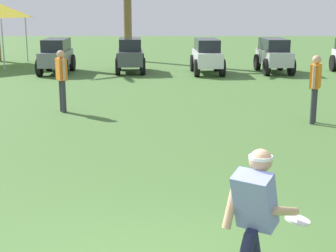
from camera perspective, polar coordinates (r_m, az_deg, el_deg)
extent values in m
cube|color=#7A84C6|center=(4.68, 9.53, -8.15)|extent=(0.48, 0.49, 0.58)
sphere|color=tan|center=(4.64, 10.15, -3.78)|extent=(0.29, 0.29, 0.21)
cylinder|color=white|center=(4.63, 10.17, -3.43)|extent=(0.30, 0.30, 0.03)
cylinder|color=tan|center=(4.92, 12.78, -9.18)|extent=(0.39, 0.52, 0.27)
cylinder|color=tan|center=(4.73, 7.04, -8.28)|extent=(0.23, 0.28, 0.49)
cylinder|color=white|center=(5.24, 14.08, -10.05)|extent=(0.25, 0.25, 0.06)
cylinder|color=#33333D|center=(13.16, -11.56, 3.21)|extent=(0.15, 0.15, 0.82)
cylinder|color=#33333D|center=(13.33, -11.80, 3.32)|extent=(0.15, 0.15, 0.82)
cube|color=orange|center=(13.15, -11.82, 6.18)|extent=(0.34, 0.39, 0.54)
cylinder|color=tan|center=(12.95, -11.53, 6.13)|extent=(0.10, 0.10, 0.52)
cylinder|color=tan|center=(13.34, -12.10, 6.31)|extent=(0.10, 0.10, 0.52)
sphere|color=tan|center=(13.11, -11.90, 7.79)|extent=(0.27, 0.27, 0.20)
cylinder|color=#33333D|center=(12.11, 15.68, 2.11)|extent=(0.15, 0.15, 0.82)
cylinder|color=#33333D|center=(12.29, 15.84, 2.25)|extent=(0.15, 0.15, 0.82)
cube|color=orange|center=(12.09, 15.97, 5.34)|extent=(0.33, 0.39, 0.54)
cylinder|color=tan|center=(11.89, 15.79, 5.27)|extent=(0.10, 0.10, 0.52)
cylinder|color=tan|center=(12.30, 16.15, 5.50)|extent=(0.10, 0.10, 0.52)
sphere|color=tan|center=(12.05, 16.08, 7.08)|extent=(0.27, 0.27, 0.20)
cube|color=slate|center=(20.79, -12.38, 7.38)|extent=(0.99, 2.41, 0.55)
cube|color=#1E232B|center=(20.90, -12.37, 8.80)|extent=(0.87, 1.81, 0.46)
cylinder|color=black|center=(21.74, -13.16, 6.86)|extent=(0.19, 0.66, 0.66)
cylinder|color=black|center=(21.55, -10.65, 6.92)|extent=(0.19, 0.66, 0.66)
cylinder|color=black|center=(20.12, -14.16, 6.30)|extent=(0.19, 0.66, 0.66)
cylinder|color=black|center=(19.92, -11.45, 6.37)|extent=(0.19, 0.66, 0.66)
cube|color=#474C51|center=(20.72, -4.30, 7.63)|extent=(1.14, 2.47, 0.55)
cube|color=#1E232B|center=(20.83, -4.33, 9.05)|extent=(0.98, 1.86, 0.46)
cylinder|color=black|center=(21.59, -5.58, 7.10)|extent=(0.23, 0.67, 0.66)
cylinder|color=black|center=(21.59, -3.01, 7.14)|extent=(0.23, 0.67, 0.66)
cylinder|color=black|center=(19.92, -5.66, 6.57)|extent=(0.23, 0.67, 0.66)
cylinder|color=black|center=(19.93, -2.89, 6.62)|extent=(0.23, 0.67, 0.66)
cube|color=silver|center=(20.27, 4.27, 7.50)|extent=(1.07, 2.44, 0.55)
cube|color=#1E232B|center=(20.37, 4.25, 8.96)|extent=(0.92, 1.84, 0.46)
cylinder|color=black|center=(21.08, 2.68, 7.00)|extent=(0.21, 0.67, 0.66)
cylinder|color=black|center=(21.19, 5.29, 6.99)|extent=(0.21, 0.67, 0.66)
cylinder|color=black|center=(19.42, 3.14, 6.44)|extent=(0.21, 0.67, 0.66)
cylinder|color=black|center=(19.54, 5.96, 6.43)|extent=(0.21, 0.67, 0.66)
cube|color=#B7BABF|center=(20.93, 11.59, 7.45)|extent=(1.07, 2.44, 0.55)
cube|color=#1E232B|center=(21.03, 11.55, 8.86)|extent=(0.93, 1.84, 0.46)
cylinder|color=black|center=(21.66, 9.77, 6.99)|extent=(0.21, 0.67, 0.66)
cylinder|color=black|center=(21.88, 12.24, 6.95)|extent=(0.21, 0.67, 0.66)
cylinder|color=black|center=(20.04, 10.79, 6.44)|extent=(0.21, 0.67, 0.66)
cylinder|color=black|center=(20.28, 13.45, 6.39)|extent=(0.21, 0.67, 0.66)
cylinder|color=black|center=(22.05, 17.78, 6.66)|extent=(0.18, 0.66, 0.66)
cylinder|color=#B2B5BA|center=(25.50, -15.50, 9.27)|extent=(0.06, 0.06, 2.10)
cylinder|color=#B2B5BA|center=(22.09, -17.91, 8.54)|extent=(0.06, 0.06, 2.10)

